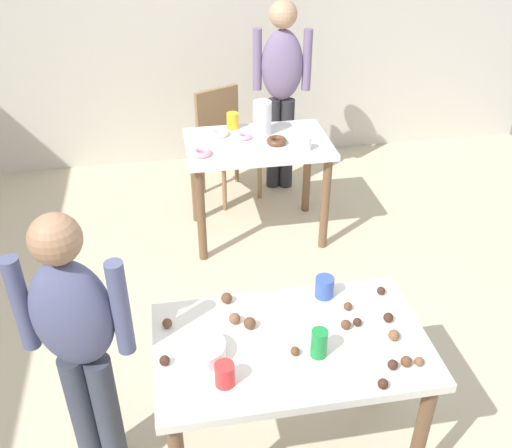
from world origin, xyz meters
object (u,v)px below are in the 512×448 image
at_px(chair_far_table, 225,137).
at_px(person_adult_far, 282,82).
at_px(mixing_bowl, 203,350).
at_px(pitcher_far, 262,118).
at_px(soda_can, 319,343).
at_px(person_girl_near, 78,339).
at_px(dining_table_far, 258,158).
at_px(dining_table_near, 291,362).

distance_m(chair_far_table, person_adult_far, 0.63).
height_order(mixing_bowl, pitcher_far, pitcher_far).
distance_m(chair_far_table, soda_can, 2.69).
height_order(person_girl_near, person_adult_far, person_adult_far).
bearing_deg(dining_table_far, dining_table_near, -96.00).
bearing_deg(soda_can, pitcher_far, 85.50).
height_order(person_girl_near, pitcher_far, person_girl_near).
bearing_deg(mixing_bowl, pitcher_far, 73.38).
xyz_separation_m(dining_table_near, soda_can, (0.09, -0.09, 0.18)).
bearing_deg(soda_can, person_adult_far, 81.03).
height_order(dining_table_near, pitcher_far, pitcher_far).
height_order(chair_far_table, soda_can, soda_can).
bearing_deg(dining_table_far, soda_can, -93.27).
bearing_deg(chair_far_table, person_adult_far, 3.27).
relative_size(dining_table_near, soda_can, 9.09).
relative_size(mixing_bowl, soda_can, 1.50).
relative_size(chair_far_table, person_adult_far, 0.57).
bearing_deg(pitcher_far, person_girl_near, -119.19).
relative_size(soda_can, pitcher_far, 0.52).
distance_m(dining_table_near, chair_far_table, 2.59).
xyz_separation_m(person_adult_far, pitcher_far, (-0.26, -0.57, -0.05)).
height_order(chair_far_table, person_adult_far, person_adult_far).
distance_m(dining_table_near, person_girl_near, 0.86).
xyz_separation_m(person_girl_near, mixing_bowl, (0.47, -0.11, -0.04)).
bearing_deg(dining_table_far, pitcher_far, 66.57).
height_order(chair_far_table, pitcher_far, pitcher_far).
bearing_deg(soda_can, chair_far_table, 90.79).
height_order(dining_table_near, person_girl_near, person_girl_near).
relative_size(dining_table_far, mixing_bowl, 5.39).
relative_size(mixing_bowl, pitcher_far, 0.78).
xyz_separation_m(dining_table_near, mixing_bowl, (-0.36, -0.02, 0.15)).
bearing_deg(pitcher_far, person_adult_far, 65.62).
height_order(dining_table_far, soda_can, soda_can).
relative_size(dining_table_near, mixing_bowl, 6.06).
relative_size(dining_table_far, person_girl_near, 0.71).
relative_size(dining_table_near, person_adult_far, 0.72).
xyz_separation_m(chair_far_table, soda_can, (0.04, -2.67, 0.31)).
relative_size(person_girl_near, pitcher_far, 5.87).
height_order(dining_table_far, chair_far_table, chair_far_table).
height_order(person_adult_far, mixing_bowl, person_adult_far).
relative_size(person_girl_near, soda_can, 11.33).
height_order(person_adult_far, soda_can, person_adult_far).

